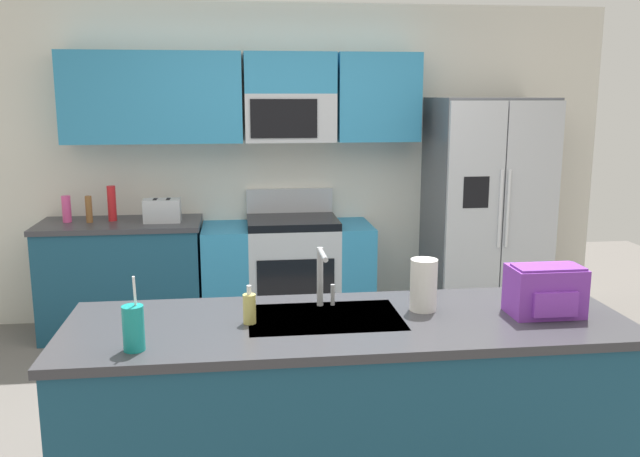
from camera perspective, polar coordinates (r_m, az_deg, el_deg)
name	(u,v)px	position (r m, az deg, el deg)	size (l,w,h in m)	color
ground_plane	(335,429)	(4.01, 1.31, -16.62)	(9.00, 9.00, 0.00)	#66605B
kitchen_wall_unit	(283,144)	(5.61, -3.18, 7.17)	(5.20, 0.43, 2.60)	silver
back_counter	(123,277)	(5.57, -16.34, -3.99)	(1.25, 0.63, 0.90)	navy
range_oven	(288,273)	(5.51, -2.73, -3.78)	(1.36, 0.61, 1.10)	#B7BABF
refrigerator	(486,212)	(5.69, 13.84, 1.35)	(0.90, 0.76, 1.85)	#4C4F54
island_counter	(348,413)	(3.17, 2.36, -15.38)	(2.48, 0.81, 0.90)	navy
toaster	(162,211)	(5.36, -13.21, 1.49)	(0.28, 0.16, 0.18)	#B7BABF
pepper_mill	(89,209)	(5.50, -18.98, 1.55)	(0.05, 0.05, 0.21)	brown
bottle_pink	(67,209)	(5.57, -20.67, 1.55)	(0.07, 0.07, 0.21)	#EA4C93
bottle_red	(112,203)	(5.51, -17.21, 2.05)	(0.07, 0.07, 0.28)	red
sink_faucet	(322,272)	(3.12, 0.17, -3.74)	(0.09, 0.21, 0.28)	#B7BABF
drink_cup_teal	(133,328)	(2.72, -15.51, -8.11)	(0.08, 0.08, 0.30)	teal
soap_dispenser	(249,308)	(2.95, -6.00, -6.73)	(0.06, 0.06, 0.17)	#D8CC66
paper_towel_roll	(424,285)	(3.13, 8.77, -4.73)	(0.12, 0.12, 0.24)	white
backpack	(545,290)	(3.19, 18.55, -4.94)	(0.32, 0.22, 0.23)	purple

